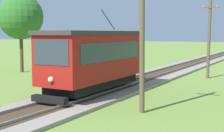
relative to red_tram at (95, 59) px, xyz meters
name	(u,v)px	position (x,y,z in m)	size (l,w,h in m)	color
red_tram	(95,59)	(0.00, 0.00, 0.00)	(2.60, 8.54, 4.79)	maroon
utility_pole_near_tram	(142,23)	(4.19, -2.68, 1.96)	(1.40, 0.39, 8.11)	brown
utility_pole_mid	(209,37)	(4.19, 10.88, 1.16)	(1.40, 0.55, 6.52)	brown
tree_right_far	(21,17)	(-12.22, 6.69, 2.98)	(4.22, 4.22, 7.30)	#4C3823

